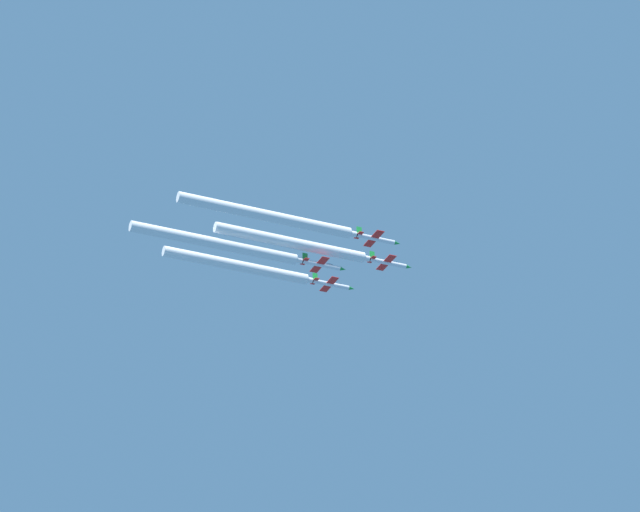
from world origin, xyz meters
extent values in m
cylinder|color=silver|center=(0.30, 8.82, 191.47)|extent=(1.07, 9.21, 1.07)
cone|color=#198C33|center=(0.30, 14.20, 191.47)|extent=(1.01, 1.55, 1.01)
ellipsoid|color=#0C263F|center=(0.30, 10.85, 191.93)|extent=(0.59, 2.13, 0.48)
cube|color=red|center=(0.30, 8.36, 191.39)|extent=(7.76, 1.84, 0.12)
cube|color=red|center=(0.30, 4.64, 191.47)|extent=(3.30, 1.07, 0.12)
cube|color=#198C33|center=(0.30, 4.72, 192.83)|extent=(0.10, 1.26, 1.65)
cylinder|color=black|center=(0.30, 3.97, 191.47)|extent=(0.80, 0.58, 0.80)
cylinder|color=silver|center=(-12.18, -0.47, 189.96)|extent=(1.07, 9.21, 1.07)
cone|color=#198C33|center=(-12.18, 4.91, 189.96)|extent=(1.01, 1.55, 1.01)
ellipsoid|color=#0C263F|center=(-12.18, 1.55, 190.41)|extent=(0.59, 2.13, 0.48)
cube|color=red|center=(-12.18, -0.93, 189.88)|extent=(7.76, 1.84, 0.12)
cube|color=red|center=(-12.18, -4.65, 189.96)|extent=(3.30, 1.07, 0.12)
cube|color=#198C33|center=(-12.18, -4.57, 191.31)|extent=(0.10, 1.26, 1.65)
cylinder|color=black|center=(-12.18, -5.32, 189.96)|extent=(0.80, 0.58, 0.80)
cylinder|color=silver|center=(12.43, 0.08, 189.64)|extent=(1.07, 9.21, 1.07)
cone|color=#198C33|center=(12.43, 5.46, 189.64)|extent=(1.01, 1.55, 1.01)
ellipsoid|color=#0C263F|center=(12.43, 2.10, 190.09)|extent=(0.59, 2.13, 0.48)
cube|color=red|center=(12.43, -0.38, 189.56)|extent=(7.76, 1.84, 0.12)
cube|color=red|center=(12.43, -4.10, 189.64)|extent=(3.30, 1.07, 0.12)
cube|color=#198C33|center=(12.43, -4.03, 190.99)|extent=(0.10, 1.26, 1.65)
cylinder|color=black|center=(12.43, -4.77, 189.64)|extent=(0.80, 0.58, 0.80)
cylinder|color=silver|center=(-0.60, -7.83, 187.82)|extent=(1.07, 9.21, 1.07)
cone|color=#198C33|center=(-0.60, -2.45, 187.82)|extent=(1.01, 1.55, 1.01)
ellipsoid|color=#0C263F|center=(-0.60, -5.80, 188.28)|extent=(0.59, 2.13, 0.48)
cube|color=red|center=(-0.60, -8.29, 187.74)|extent=(7.76, 1.84, 0.12)
cube|color=red|center=(-0.60, -12.01, 187.82)|extent=(3.30, 1.07, 0.12)
cube|color=#198C33|center=(-0.60, -11.93, 189.18)|extent=(0.10, 1.26, 1.65)
cylinder|color=black|center=(-0.60, -12.68, 187.82)|extent=(0.80, 0.58, 0.80)
cylinder|color=white|center=(0.30, -12.12, 191.47)|extent=(1.32, 32.06, 1.32)
cylinder|color=white|center=(0.30, -15.96, 191.47)|extent=(2.50, 36.87, 2.50)
cylinder|color=white|center=(-12.18, -20.90, 189.96)|extent=(1.32, 31.05, 1.32)
cylinder|color=white|center=(-12.18, -24.63, 189.96)|extent=(2.50, 35.71, 2.50)
cylinder|color=white|center=(12.43, -22.56, 189.64)|extent=(1.32, 35.45, 1.32)
cylinder|color=white|center=(12.43, -26.81, 189.64)|extent=(2.50, 40.77, 2.50)
cylinder|color=white|center=(-0.60, -29.95, 187.82)|extent=(1.32, 34.43, 1.32)
cylinder|color=white|center=(-0.60, -34.08, 187.82)|extent=(2.50, 39.59, 2.50)
camera|label=1|loc=(307.15, -137.58, 2.90)|focal=92.80mm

